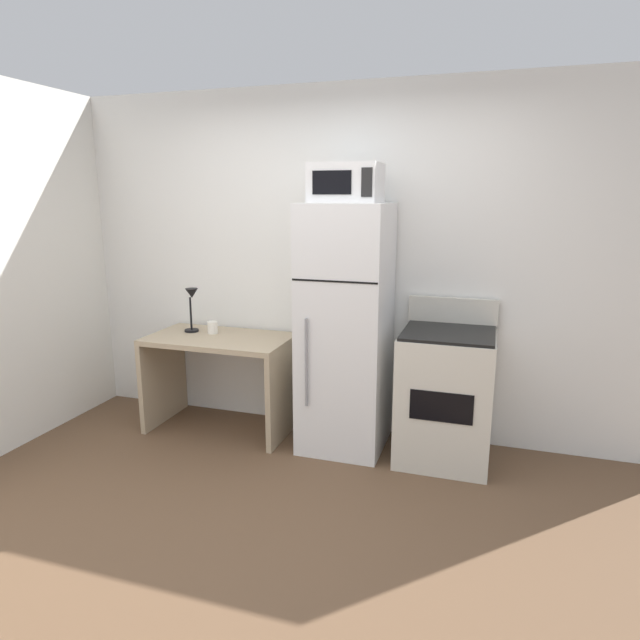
{
  "coord_description": "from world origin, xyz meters",
  "views": [
    {
      "loc": [
        1.11,
        -2.33,
        1.81
      ],
      "look_at": [
        0.01,
        1.1,
        0.99
      ],
      "focal_mm": 30.75,
      "sensor_mm": 36.0,
      "label": 1
    }
  ],
  "objects_px": {
    "refrigerator": "(345,329)",
    "microwave": "(346,183)",
    "coffee_mug": "(213,327)",
    "oven_range": "(445,395)",
    "desk_lamp": "(192,302)",
    "desk": "(220,365)"
  },
  "relations": [
    {
      "from": "oven_range",
      "to": "refrigerator",
      "type": "bearing_deg",
      "value": -179.99
    },
    {
      "from": "desk",
      "to": "coffee_mug",
      "type": "height_order",
      "value": "coffee_mug"
    },
    {
      "from": "coffee_mug",
      "to": "desk_lamp",
      "type": "bearing_deg",
      "value": -174.94
    },
    {
      "from": "coffee_mug",
      "to": "refrigerator",
      "type": "xyz_separation_m",
      "value": [
        1.1,
        -0.06,
        0.08
      ]
    },
    {
      "from": "desk",
      "to": "coffee_mug",
      "type": "relative_size",
      "value": 11.52
    },
    {
      "from": "microwave",
      "to": "oven_range",
      "type": "xyz_separation_m",
      "value": [
        0.72,
        0.02,
        -1.43
      ]
    },
    {
      "from": "refrigerator",
      "to": "microwave",
      "type": "xyz_separation_m",
      "value": [
        0.0,
        -0.02,
        1.01
      ]
    },
    {
      "from": "desk_lamp",
      "to": "refrigerator",
      "type": "xyz_separation_m",
      "value": [
        1.27,
        -0.05,
        -0.11
      ]
    },
    {
      "from": "coffee_mug",
      "to": "microwave",
      "type": "distance_m",
      "value": 1.55
    },
    {
      "from": "desk",
      "to": "desk_lamp",
      "type": "xyz_separation_m",
      "value": [
        -0.26,
        0.06,
        0.47
      ]
    },
    {
      "from": "refrigerator",
      "to": "desk",
      "type": "bearing_deg",
      "value": -179.26
    },
    {
      "from": "coffee_mug",
      "to": "oven_range",
      "type": "relative_size",
      "value": 0.09
    },
    {
      "from": "desk_lamp",
      "to": "refrigerator",
      "type": "bearing_deg",
      "value": -2.16
    },
    {
      "from": "desk",
      "to": "refrigerator",
      "type": "bearing_deg",
      "value": 0.74
    },
    {
      "from": "desk",
      "to": "oven_range",
      "type": "xyz_separation_m",
      "value": [
        1.72,
        0.01,
        -0.05
      ]
    },
    {
      "from": "coffee_mug",
      "to": "oven_range",
      "type": "distance_m",
      "value": 1.85
    },
    {
      "from": "refrigerator",
      "to": "coffee_mug",
      "type": "bearing_deg",
      "value": 176.75
    },
    {
      "from": "microwave",
      "to": "oven_range",
      "type": "height_order",
      "value": "microwave"
    },
    {
      "from": "desk_lamp",
      "to": "refrigerator",
      "type": "height_order",
      "value": "refrigerator"
    },
    {
      "from": "refrigerator",
      "to": "oven_range",
      "type": "relative_size",
      "value": 1.6
    },
    {
      "from": "desk_lamp",
      "to": "oven_range",
      "type": "distance_m",
      "value": 2.05
    },
    {
      "from": "desk",
      "to": "desk_lamp",
      "type": "relative_size",
      "value": 3.1
    }
  ]
}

